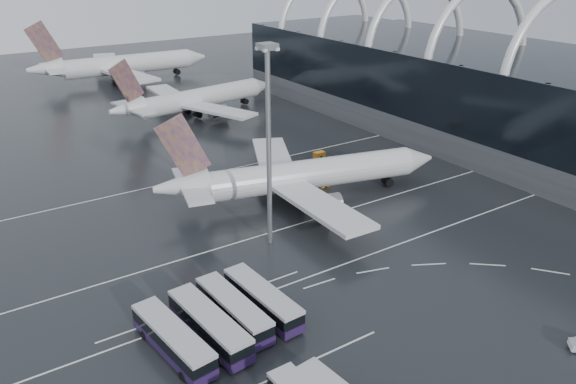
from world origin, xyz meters
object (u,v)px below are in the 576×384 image
airliner_gate_c (119,66)px  gse_cart_belly_d (391,167)px  airliner_gate_b (194,100)px  gse_cart_belly_e (319,155)px  floodlight_mast (268,124)px  airliner_main (299,176)px  gse_cart_belly_c (324,184)px  gse_cart_belly_b (351,166)px  bus_row_near_a (173,339)px  bus_row_near_c (234,309)px  bus_row_near_d (262,299)px  bus_row_near_b (209,325)px

airliner_gate_c → gse_cart_belly_d: airliner_gate_c is taller
airliner_gate_b → gse_cart_belly_e: airliner_gate_b is taller
floodlight_mast → airliner_main: bearing=40.5°
gse_cart_belly_c → gse_cart_belly_e: size_ratio=0.85×
airliner_gate_b → airliner_gate_c: (-3.28, 51.84, 0.95)m
gse_cart_belly_b → gse_cart_belly_d: bearing=-37.0°
bus_row_near_a → bus_row_near_c: 8.36m
gse_cart_belly_b → gse_cart_belly_c: gse_cart_belly_b is taller
bus_row_near_c → gse_cart_belly_e: bearing=-49.1°
bus_row_near_c → gse_cart_belly_b: bearing=-56.9°
airliner_main → bus_row_near_d: bearing=-118.3°
gse_cart_belly_d → gse_cart_belly_e: 15.83m
bus_row_near_b → airliner_gate_b: bearing=-28.4°
floodlight_mast → bus_row_near_d: bearing=-124.7°
airliner_gate_c → bus_row_near_a: airliner_gate_c is taller
bus_row_near_a → floodlight_mast: (22.35, 15.86, 16.93)m
gse_cart_belly_b → gse_cart_belly_c: (-9.95, -4.35, -0.05)m
gse_cart_belly_d → bus_row_near_d: bearing=-149.8°
bus_row_near_c → gse_cart_belly_c: size_ratio=6.65×
gse_cart_belly_e → gse_cart_belly_c: bearing=-122.8°
airliner_gate_b → bus_row_near_b: 94.80m
airliner_gate_b → gse_cart_belly_d: airliner_gate_b is taller
bus_row_near_d → gse_cart_belly_b: bearing=-54.7°
airliner_gate_c → bus_row_near_b: (-34.90, -138.58, -3.39)m
airliner_gate_c → airliner_main: bearing=-89.9°
bus_row_near_a → gse_cart_belly_c: (42.38, 28.87, -1.30)m
bus_row_near_a → airliner_gate_c: bearing=-22.4°
airliner_gate_b → gse_cart_belly_c: (-0.27, -57.97, -3.79)m
bus_row_near_c → gse_cart_belly_b: bus_row_near_c is taller
bus_row_near_c → bus_row_near_a: bearing=96.3°
airliner_gate_b → floodlight_mast: size_ratio=1.67×
airliner_gate_b → bus_row_near_b: airliner_gate_b is taller
airliner_gate_b → gse_cart_belly_c: size_ratio=24.59×
bus_row_near_b → floodlight_mast: floodlight_mast is taller
bus_row_near_b → gse_cart_belly_e: (46.41, 41.92, -1.24)m
gse_cart_belly_d → airliner_gate_c: bearing=100.0°
gse_cart_belly_b → gse_cart_belly_e: bearing=99.4°
bus_row_near_a → gse_cart_belly_e: size_ratio=5.83×
bus_row_near_c → gse_cart_belly_d: size_ratio=5.60×
bus_row_near_a → bus_row_near_b: (4.46, 0.10, 0.04)m
bus_row_near_b → gse_cart_belly_c: bearing=-57.5°
bus_row_near_b → bus_row_near_c: bus_row_near_b is taller
bus_row_near_d → gse_cart_belly_d: size_ratio=5.62×
bus_row_near_c → bus_row_near_d: (4.00, -0.05, 0.00)m
bus_row_near_c → airliner_gate_b: bearing=-24.7°
airliner_gate_b → bus_row_near_c: 92.21m
airliner_main → bus_row_near_d: airliner_main is taller
bus_row_near_b → gse_cart_belly_d: 61.25m
airliner_gate_b → airliner_main: bearing=-106.5°
airliner_gate_c → gse_cart_belly_c: airliner_gate_c is taller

